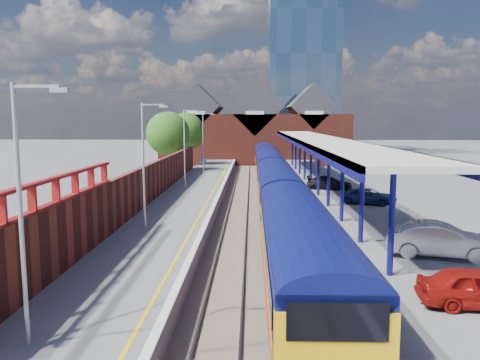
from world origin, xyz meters
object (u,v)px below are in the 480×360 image
at_px(platform_sign, 204,167).
at_px(lamp_post_d, 204,137).
at_px(train, 273,174).
at_px(lamp_post_c, 186,143).
at_px(parked_car_dark, 329,183).
at_px(lamp_post_a, 25,199).
at_px(relay_cabinet, 335,320).
at_px(parked_car_red, 478,288).
at_px(parked_car_blue, 369,196).
at_px(lamp_post_b, 146,157).
at_px(parked_car_silver, 441,240).

bearing_deg(platform_sign, lamp_post_d, 95.56).
distance_m(train, lamp_post_c, 8.42).
bearing_deg(parked_car_dark, train, 80.30).
bearing_deg(lamp_post_a, relay_cabinet, 18.19).
distance_m(train, lamp_post_a, 32.09).
distance_m(parked_car_red, parked_car_dark, 26.31).
bearing_deg(train, lamp_post_d, 117.61).
relative_size(platform_sign, parked_car_blue, 0.64).
relative_size(platform_sign, relay_cabinet, 2.50).
height_order(lamp_post_b, lamp_post_d, same).
bearing_deg(lamp_post_a, lamp_post_c, 90.00).
bearing_deg(parked_car_silver, lamp_post_d, 35.35).
bearing_deg(parked_car_red, parked_car_blue, 0.14).
bearing_deg(parked_car_red, lamp_post_d, 20.82).
xyz_separation_m(lamp_post_a, parked_car_silver, (14.35, 8.55, -3.23)).
distance_m(lamp_post_c, platform_sign, 3.34).
bearing_deg(lamp_post_b, platform_sign, 85.67).
relative_size(parked_car_silver, parked_car_blue, 1.18).
bearing_deg(lamp_post_d, platform_sign, -84.44).
distance_m(lamp_post_a, parked_car_red, 14.02).
bearing_deg(parked_car_dark, lamp_post_a, 166.45).
height_order(platform_sign, relay_cabinet, platform_sign).
distance_m(parked_car_silver, parked_car_dark, 20.72).
height_order(parked_car_red, parked_car_dark, parked_car_red).
bearing_deg(lamp_post_d, lamp_post_c, -90.00).
bearing_deg(lamp_post_b, train, 65.17).
relative_size(lamp_post_c, parked_car_blue, 1.78).
height_order(train, parked_car_silver, train).
bearing_deg(lamp_post_b, lamp_post_a, -90.00).
distance_m(lamp_post_c, parked_car_dark, 13.26).
distance_m(lamp_post_b, parked_car_silver, 15.68).
relative_size(lamp_post_a, lamp_post_d, 1.00).
xyz_separation_m(platform_sign, parked_car_silver, (12.98, -23.45, -0.93)).
distance_m(platform_sign, parked_car_blue, 16.59).
bearing_deg(relay_cabinet, lamp_post_c, 85.69).
relative_size(parked_car_red, relay_cabinet, 3.79).
bearing_deg(lamp_post_b, parked_car_silver, -20.82).
distance_m(lamp_post_c, parked_car_red, 30.38).
xyz_separation_m(parked_car_red, parked_car_silver, (1.04, 5.65, 0.12)).
height_order(lamp_post_d, relay_cabinet, lamp_post_d).
xyz_separation_m(parked_car_red, parked_car_dark, (-0.52, 26.31, -0.07)).
height_order(parked_car_dark, parked_car_blue, parked_car_dark).
relative_size(lamp_post_b, parked_car_red, 1.85).
distance_m(lamp_post_c, parked_car_blue, 16.94).
xyz_separation_m(lamp_post_b, relay_cabinet, (8.69, -11.14, -4.49)).
relative_size(parked_car_silver, relay_cabinet, 4.63).
xyz_separation_m(lamp_post_b, parked_car_blue, (14.47, 7.91, -3.45)).
xyz_separation_m(parked_car_dark, relay_cabinet, (-4.09, -26.35, -1.08)).
distance_m(platform_sign, relay_cabinet, 30.13).
bearing_deg(parked_car_dark, lamp_post_c, 96.54).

